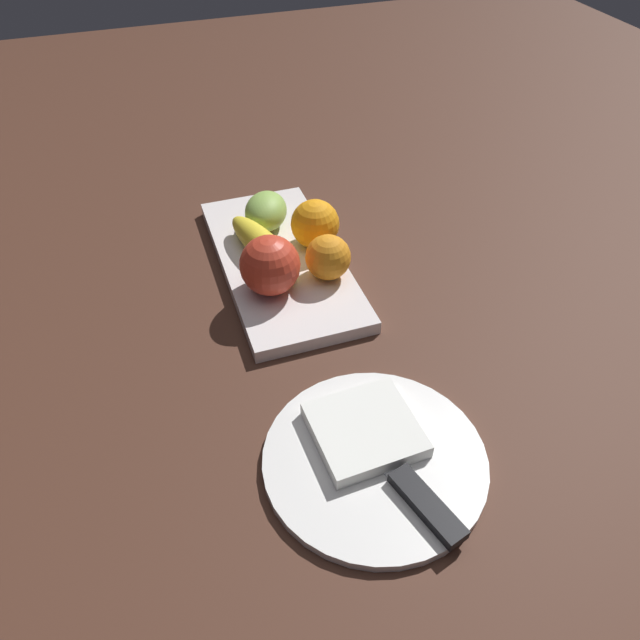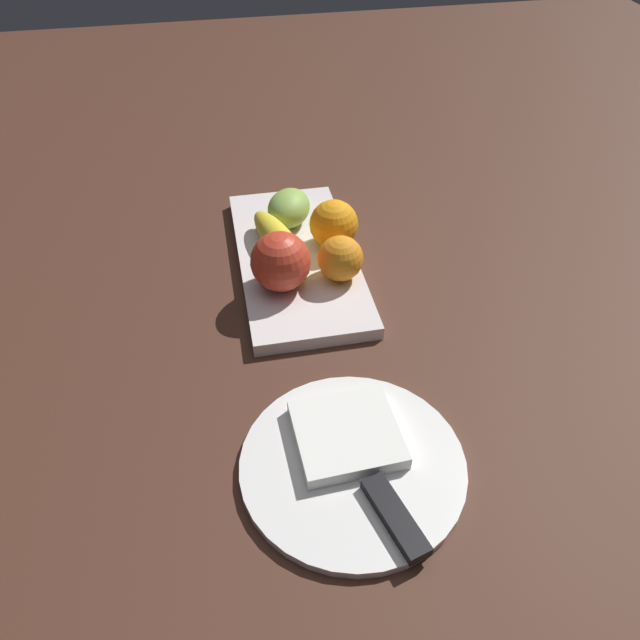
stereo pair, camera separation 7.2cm
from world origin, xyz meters
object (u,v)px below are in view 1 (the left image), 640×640
at_px(apple, 270,265).
at_px(dinner_plate, 375,460).
at_px(grape_bunch, 266,211).
at_px(orange_near_apple, 315,224).
at_px(orange_near_banana, 328,257).
at_px(banana, 264,246).
at_px(fruit_tray, 281,262).
at_px(folded_napkin, 365,430).
at_px(knife, 416,494).

distance_m(apple, dinner_plate, 0.29).
bearing_deg(grape_bunch, orange_near_apple, -142.15).
bearing_deg(orange_near_banana, banana, 46.54).
bearing_deg(dinner_plate, apple, 6.25).
xyz_separation_m(orange_near_apple, dinner_plate, (-0.36, 0.06, -0.05)).
bearing_deg(apple, fruit_tray, -25.31).
xyz_separation_m(orange_near_apple, folded_napkin, (-0.34, 0.06, -0.03)).
distance_m(apple, orange_near_banana, 0.08).
bearing_deg(knife, banana, -9.81).
xyz_separation_m(orange_near_apple, grape_bunch, (0.07, 0.05, -0.01)).
height_order(banana, folded_napkin, banana).
height_order(banana, grape_bunch, grape_bunch).
distance_m(grape_bunch, dinner_plate, 0.44).
bearing_deg(orange_near_banana, orange_near_apple, -5.15).
distance_m(apple, banana, 0.07).
distance_m(orange_near_apple, knife, 0.42).
distance_m(fruit_tray, orange_near_apple, 0.07).
xyz_separation_m(dinner_plate, knife, (-0.06, -0.02, 0.01)).
height_order(orange_near_apple, dinner_plate, orange_near_apple).
xyz_separation_m(grape_bunch, knife, (-0.49, -0.02, -0.03)).
height_order(apple, folded_napkin, apple).
relative_size(fruit_tray, apple, 4.39).
bearing_deg(banana, apple, -24.08).
xyz_separation_m(fruit_tray, folded_napkin, (-0.32, -0.00, 0.01)).
bearing_deg(folded_napkin, banana, 3.81).
relative_size(apple, orange_near_apple, 1.14).
distance_m(apple, knife, 0.35).
xyz_separation_m(orange_near_banana, knife, (-0.34, 0.03, -0.03)).
relative_size(apple, folded_napkin, 0.75).
bearing_deg(knife, dinner_plate, 4.06).
bearing_deg(apple, orange_near_banana, -87.73).
relative_size(banana, orange_near_banana, 2.68).
distance_m(orange_near_banana, knife, 0.35).
xyz_separation_m(orange_near_banana, grape_bunch, (0.15, 0.05, -0.01)).
xyz_separation_m(apple, grape_bunch, (0.15, -0.03, -0.01)).
distance_m(fruit_tray, grape_bunch, 0.09).
bearing_deg(knife, apple, -7.06).
height_order(apple, banana, apple).
bearing_deg(banana, orange_near_banana, 30.00).
xyz_separation_m(apple, orange_near_banana, (0.00, -0.08, -0.01)).
relative_size(orange_near_apple, knife, 0.39).
distance_m(orange_near_apple, dinner_plate, 0.37).
height_order(apple, dinner_plate, apple).
distance_m(apple, folded_napkin, 0.26).
relative_size(fruit_tray, banana, 2.11).
bearing_deg(orange_near_banana, folded_napkin, 169.11).
xyz_separation_m(orange_near_apple, knife, (-0.42, 0.04, -0.04)).
distance_m(fruit_tray, folded_napkin, 0.32).
bearing_deg(dinner_plate, folded_napkin, 0.00).
height_order(fruit_tray, dinner_plate, fruit_tray).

